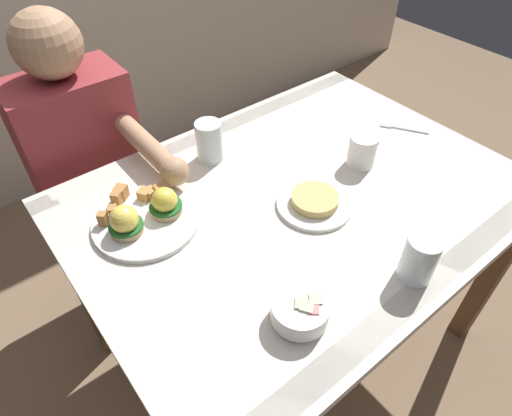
# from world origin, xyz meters

# --- Properties ---
(ground_plane) EXTENTS (6.00, 6.00, 0.00)m
(ground_plane) POSITION_xyz_m (0.00, 0.00, 0.00)
(ground_plane) COLOR #7F664C
(dining_table) EXTENTS (1.20, 0.90, 0.74)m
(dining_table) POSITION_xyz_m (0.00, 0.00, 0.63)
(dining_table) COLOR silver
(dining_table) RESTS_ON ground_plane
(eggs_benedict_plate) EXTENTS (0.27, 0.27, 0.09)m
(eggs_benedict_plate) POSITION_xyz_m (-0.38, 0.16, 0.77)
(eggs_benedict_plate) COLOR white
(eggs_benedict_plate) RESTS_ON dining_table
(fruit_bowl) EXTENTS (0.12, 0.12, 0.06)m
(fruit_bowl) POSITION_xyz_m (-0.26, -0.29, 0.77)
(fruit_bowl) COLOR white
(fruit_bowl) RESTS_ON dining_table
(coffee_mug) EXTENTS (0.11, 0.08, 0.09)m
(coffee_mug) POSITION_xyz_m (0.23, -0.01, 0.79)
(coffee_mug) COLOR white
(coffee_mug) RESTS_ON dining_table
(fork) EXTENTS (0.10, 0.14, 0.00)m
(fork) POSITION_xyz_m (0.48, 0.03, 0.74)
(fork) COLOR silver
(fork) RESTS_ON dining_table
(water_glass_near) EXTENTS (0.08, 0.08, 0.12)m
(water_glass_near) POSITION_xyz_m (-0.10, 0.29, 0.79)
(water_glass_near) COLOR silver
(water_glass_near) RESTS_ON dining_table
(water_glass_far) EXTENTS (0.08, 0.08, 0.12)m
(water_glass_far) POSITION_xyz_m (0.02, -0.36, 0.79)
(water_glass_far) COLOR silver
(water_glass_far) RESTS_ON dining_table
(side_plate) EXTENTS (0.20, 0.20, 0.04)m
(side_plate) POSITION_xyz_m (-0.00, -0.06, 0.75)
(side_plate) COLOR white
(side_plate) RESTS_ON dining_table
(diner_person) EXTENTS (0.34, 0.54, 1.14)m
(diner_person) POSITION_xyz_m (-0.36, 0.60, 0.65)
(diner_person) COLOR #33333D
(diner_person) RESTS_ON ground_plane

